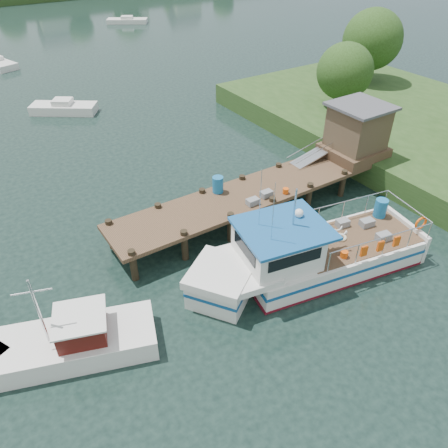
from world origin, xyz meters
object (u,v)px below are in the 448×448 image
lobster_boat (304,256)px  work_boat (62,344)px  dock (323,153)px  moored_b (64,108)px  moored_far (127,20)px  moored_c (313,78)px

lobster_boat → work_boat: bearing=-177.6°
dock → work_boat: 16.27m
moored_b → lobster_boat: bearing=-82.6°
dock → work_boat: (-15.78, -3.62, -1.65)m
dock → moored_far: size_ratio=2.91×
dock → moored_c: (12.68, 14.24, -1.80)m
moored_c → moored_b: bearing=168.5°
moored_far → moored_b: size_ratio=1.12×
work_boat → moored_b: work_boat is taller
lobster_boat → work_boat: size_ratio=1.59×
dock → moored_b: bearing=114.3°
moored_b → moored_c: (21.52, -5.33, 0.03)m
dock → lobster_boat: bearing=-138.5°
lobster_boat → moored_b: (-3.16, 24.59, -0.57)m
moored_far → work_boat: bearing=-98.3°
moored_c → work_boat: bearing=-145.4°
work_boat → moored_far: bearing=83.7°
dock → moored_c: 19.15m
lobster_boat → moored_c: (18.36, 19.26, -0.54)m
lobster_boat → moored_far: bearing=85.2°
lobster_boat → dock: bearing=51.8°
dock → work_boat: size_ratio=2.35×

